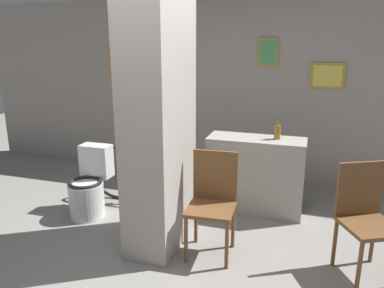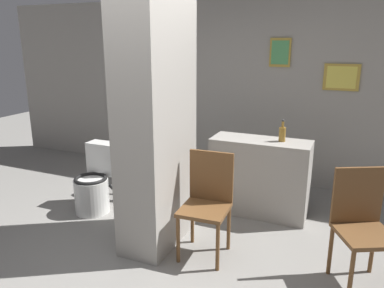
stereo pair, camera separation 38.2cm
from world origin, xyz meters
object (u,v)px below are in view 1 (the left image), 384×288
(toilet, at_px, (89,188))
(chair_near_pillar, at_px, (213,198))
(bicycle, at_px, (152,176))
(bottle_tall, at_px, (277,131))
(chair_by_doorway, at_px, (365,214))

(toilet, distance_m, chair_near_pillar, 1.64)
(bicycle, relative_size, bottle_tall, 6.81)
(toilet, relative_size, chair_near_pillar, 0.81)
(chair_near_pillar, relative_size, chair_by_doorway, 1.00)
(toilet, bearing_deg, bottle_tall, 19.43)
(bicycle, bearing_deg, chair_near_pillar, -39.65)
(bicycle, bearing_deg, bottle_tall, 9.62)
(chair_near_pillar, height_order, bottle_tall, bottle_tall)
(toilet, height_order, chair_near_pillar, chair_near_pillar)
(chair_near_pillar, distance_m, bicycle, 1.30)
(chair_by_doorway, bearing_deg, chair_near_pillar, 156.05)
(toilet, distance_m, chair_by_doorway, 2.96)
(chair_near_pillar, xyz_separation_m, bottle_tall, (0.48, 1.07, 0.45))
(chair_by_doorway, bearing_deg, bicycle, 135.20)
(chair_near_pillar, xyz_separation_m, chair_by_doorway, (1.35, 0.07, 0.00))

